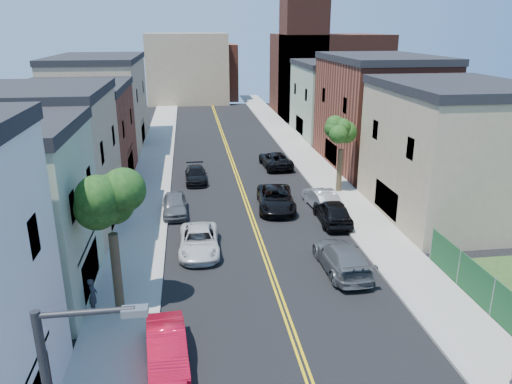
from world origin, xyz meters
name	(u,v)px	position (x,y,z in m)	size (l,w,h in m)	color
sidewalk_left	(153,166)	(-7.90, 40.00, 0.07)	(3.20, 100.00, 0.15)	gray
sidewalk_right	(309,160)	(7.90, 40.00, 0.07)	(3.20, 100.00, 0.15)	gray
curb_left	(171,166)	(-6.15, 40.00, 0.07)	(0.30, 100.00, 0.15)	gray
curb_right	(293,161)	(6.15, 40.00, 0.07)	(0.30, 100.00, 0.15)	gray
bldg_left_tan_near	(39,166)	(-14.00, 25.00, 4.50)	(9.00, 10.00, 9.00)	#998466
bldg_left_brick	(75,138)	(-14.00, 36.00, 4.00)	(9.00, 12.00, 8.00)	brown
bldg_left_tan_far	(101,105)	(-14.00, 50.00, 4.75)	(9.00, 16.00, 9.50)	#998466
bldg_right_tan	(450,155)	(14.00, 24.00, 4.50)	(9.00, 12.00, 9.00)	#998466
bldg_right_brick	(377,114)	(14.00, 38.00, 5.00)	(9.00, 14.00, 10.00)	brown
bldg_right_palegrn	(335,101)	(14.00, 52.00, 4.25)	(9.00, 12.00, 8.50)	gray
church	(323,67)	(16.33, 67.07, 7.24)	(16.20, 14.20, 22.60)	#4C2319
backdrop_left	(188,69)	(-4.00, 82.00, 6.00)	(14.00, 8.00, 12.00)	#998466
backdrop_center	(209,72)	(0.00, 86.00, 5.00)	(10.00, 8.00, 10.00)	brown
tree_left_mid	(108,182)	(-7.88, 14.01, 6.58)	(5.20, 5.20, 9.29)	#3B2E1D
tree_right_far	(342,124)	(7.92, 30.01, 5.76)	(4.40, 4.40, 8.03)	#3B2E1D
red_sedan	(167,348)	(-5.50, 9.79, 0.74)	(1.57, 4.50, 1.48)	red
white_pickup	(199,241)	(-3.91, 20.15, 0.72)	(2.38, 5.16, 1.43)	silver
grey_car_left	(175,205)	(-5.50, 26.76, 0.75)	(1.76, 4.38, 1.49)	#515558
black_car_left	(196,175)	(-3.80, 34.51, 0.66)	(1.85, 4.55, 1.32)	black
grey_car_right	(342,257)	(4.00, 16.62, 0.81)	(2.26, 5.56, 1.61)	#4F5256
black_car_right	(333,211)	(5.50, 23.61, 0.84)	(1.99, 4.95, 1.69)	black
silver_car_right	(321,198)	(5.50, 26.57, 0.77)	(1.62, 4.66, 1.54)	#989B9F
dark_car_right_far	(275,160)	(4.04, 38.27, 0.76)	(2.53, 5.49, 1.53)	black
black_suv_lane	(276,199)	(2.04, 26.89, 0.80)	(2.66, 5.77, 1.60)	black
pedestrian_left	(93,295)	(-9.10, 13.99, 1.01)	(0.62, 0.41, 1.71)	#2A2B32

